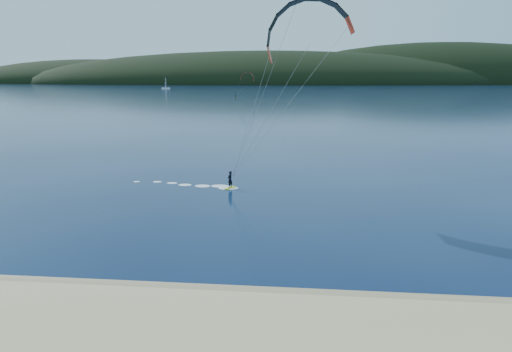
{
  "coord_description": "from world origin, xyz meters",
  "views": [
    {
      "loc": [
        6.76,
        -14.02,
        10.7
      ],
      "look_at": [
        4.57,
        10.0,
        5.0
      ],
      "focal_mm": 29.28,
      "sensor_mm": 36.0,
      "label": 1
    }
  ],
  "objects": [
    {
      "name": "sailboat",
      "position": [
        -119.78,
        395.03,
        0.88
      ],
      "size": [
        8.52,
        5.33,
        11.88
      ],
      "color": "white",
      "rests_on": "ground"
    },
    {
      "name": "wet_sand",
      "position": [
        0.0,
        4.5,
        0.05
      ],
      "size": [
        220.0,
        2.5,
        0.1
      ],
      "color": "olive",
      "rests_on": "ground"
    },
    {
      "name": "kitesurfer_far",
      "position": [
        -18.28,
        208.9,
        9.77
      ],
      "size": [
        11.23,
        5.35,
        12.21
      ],
      "color": "#C4CE18",
      "rests_on": "ground"
    },
    {
      "name": "kitesurfer_near",
      "position": [
        7.5,
        22.36,
        12.92
      ],
      "size": [
        22.02,
        6.33,
        16.48
      ],
      "color": "#C4CE18",
      "rests_on": "ground"
    },
    {
      "name": "headland",
      "position": [
        0.63,
        745.28,
        0.0
      ],
      "size": [
        1200.0,
        310.0,
        140.0
      ],
      "color": "black",
      "rests_on": "ground"
    }
  ]
}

